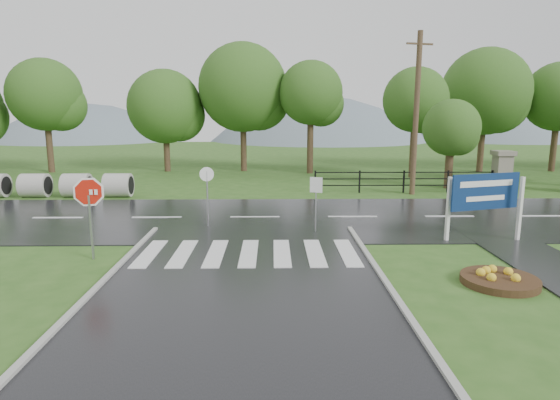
{
  "coord_description": "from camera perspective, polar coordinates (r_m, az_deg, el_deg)",
  "views": [
    {
      "loc": [
        0.72,
        -8.64,
        4.26
      ],
      "look_at": [
        0.96,
        6.0,
        1.5
      ],
      "focal_mm": 30.0,
      "sensor_mm": 36.0,
      "label": 1
    }
  ],
  "objects": [
    {
      "name": "entrance_tree_left",
      "position": [
        28.0,
        20.18,
        8.22
      ],
      "size": [
        3.15,
        3.15,
        4.98
      ],
      "color": "#3D2B1C",
      "rests_on": "ground"
    },
    {
      "name": "culvert_pipes",
      "position": [
        26.79,
        -27.69,
        1.59
      ],
      "size": [
        9.7,
        1.2,
        1.2
      ],
      "color": "#9E9B93",
      "rests_on": "ground"
    },
    {
      "name": "reg_sign_small",
      "position": [
        16.53,
        4.41,
        0.82
      ],
      "size": [
        0.43,
        0.17,
        2.01
      ],
      "color": "#939399",
      "rests_on": "ground"
    },
    {
      "name": "flower_bed",
      "position": [
        13.12,
        25.21,
        -8.68
      ],
      "size": [
        1.88,
        1.88,
        0.38
      ],
      "color": "#332111",
      "rests_on": "ground"
    },
    {
      "name": "pillar_west",
      "position": [
        27.7,
        25.43,
        3.25
      ],
      "size": [
        1.0,
        1.0,
        2.24
      ],
      "color": "gray",
      "rests_on": "ground"
    },
    {
      "name": "crosswalk",
      "position": [
        14.29,
        -3.81,
        -6.44
      ],
      "size": [
        6.5,
        2.8,
        0.02
      ],
      "color": "silver",
      "rests_on": "ground"
    },
    {
      "name": "hills",
      "position": [
        76.3,
        1.18,
        -4.37
      ],
      "size": [
        102.0,
        48.0,
        48.0
      ],
      "color": "slate",
      "rests_on": "ground"
    },
    {
      "name": "fence_west",
      "position": [
        25.87,
        14.86,
        2.46
      ],
      "size": [
        9.58,
        0.08,
        1.2
      ],
      "color": "black",
      "rests_on": "ground"
    },
    {
      "name": "main_road",
      "position": [
        19.13,
        -3.07,
        -2.21
      ],
      "size": [
        90.0,
        8.0,
        0.04
      ],
      "primitive_type": "cube",
      "color": "black",
      "rests_on": "ground"
    },
    {
      "name": "ground",
      "position": [
        9.66,
        -5.31,
        -15.54
      ],
      "size": [
        120.0,
        120.0,
        0.0
      ],
      "primitive_type": "plane",
      "color": "#315A1E",
      "rests_on": "ground"
    },
    {
      "name": "walkway",
      "position": [
        15.44,
        29.6,
        -6.77
      ],
      "size": [
        2.2,
        11.0,
        0.04
      ],
      "primitive_type": "cube",
      "color": "#252528",
      "rests_on": "ground"
    },
    {
      "name": "reg_sign_round",
      "position": [
        17.52,
        -8.87,
        1.27
      ],
      "size": [
        0.53,
        0.11,
        2.27
      ],
      "color": "#939399",
      "rests_on": "ground"
    },
    {
      "name": "utility_pole_east",
      "position": [
        25.23,
        16.26,
        10.09
      ],
      "size": [
        1.44,
        0.45,
        8.24
      ],
      "color": "#473523",
      "rests_on": "ground"
    },
    {
      "name": "estate_billboard",
      "position": [
        16.8,
        23.75,
        0.56
      ],
      "size": [
        2.53,
        0.81,
        2.29
      ],
      "color": "silver",
      "rests_on": "ground"
    },
    {
      "name": "treeline",
      "position": [
        32.92,
        -0.44,
        3.23
      ],
      "size": [
        83.2,
        5.2,
        10.0
      ],
      "color": "#2B561A",
      "rests_on": "ground"
    },
    {
      "name": "stop_sign",
      "position": [
        14.5,
        -22.24,
        0.12
      ],
      "size": [
        1.11,
        0.31,
        2.58
      ],
      "color": "#939399",
      "rests_on": "ground"
    }
  ]
}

